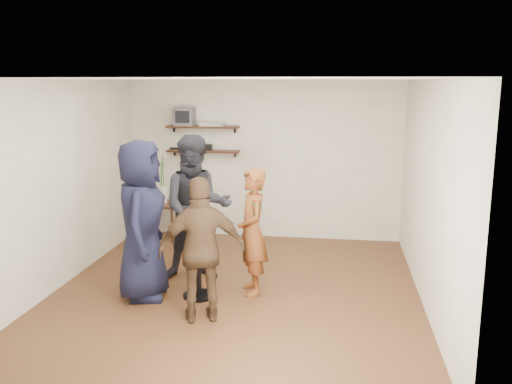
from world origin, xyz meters
TOP-DOWN VIEW (x-y plane):
  - room at (0.00, 0.00)m, footprint 4.58×5.08m
  - shelf_upper at (-1.00, 2.38)m, footprint 1.20×0.25m
  - shelf_lower at (-1.00, 2.38)m, footprint 1.20×0.25m
  - crt_monitor at (-1.30, 2.38)m, footprint 0.32×0.30m
  - dvd_deck at (-0.83, 2.38)m, footprint 0.40×0.24m
  - radio at (-0.96, 2.38)m, footprint 0.22×0.10m
  - power_strip at (-1.43, 2.42)m, footprint 0.30×0.05m
  - side_table at (-1.61, 2.06)m, footprint 0.60×0.60m
  - vase_lilies at (-1.61, 2.06)m, footprint 0.19×0.19m
  - drinks_table at (-0.42, -0.26)m, footprint 0.51×0.51m
  - wine_glass_fl at (-0.47, -0.28)m, footprint 0.07×0.07m
  - wine_glass_fr at (-0.34, -0.29)m, footprint 0.07×0.07m
  - wine_glass_bl at (-0.44, -0.19)m, footprint 0.07×0.07m
  - wine_glass_br at (-0.40, -0.23)m, footprint 0.07×0.07m
  - person_plaid at (0.20, -0.02)m, footprint 0.55×0.66m
  - person_dark at (-0.59, 0.38)m, footprint 1.09×0.94m
  - person_navy at (-1.08, -0.35)m, footprint 0.74×1.02m
  - person_brown at (-0.20, -0.89)m, footprint 1.01×0.67m

SIDE VIEW (x-z plane):
  - side_table at x=-1.61m, z-range 0.21..0.83m
  - drinks_table at x=-0.42m, z-range 0.13..1.06m
  - person_plaid at x=0.20m, z-range 0.00..1.56m
  - person_brown at x=-0.20m, z-range 0.00..1.60m
  - vase_lilies at x=-1.61m, z-range 0.45..1.37m
  - person_dark at x=-0.59m, z-range 0.00..1.91m
  - person_navy at x=-1.08m, z-range 0.00..1.92m
  - wine_glass_br at x=-0.40m, z-range 0.97..1.17m
  - wine_glass_fr at x=-0.34m, z-range 0.97..1.18m
  - wine_glass_bl at x=-0.44m, z-range 0.97..1.18m
  - wine_glass_fl at x=-0.47m, z-range 0.97..1.18m
  - room at x=0.00m, z-range -0.04..2.64m
  - shelf_lower at x=-1.00m, z-range 1.43..1.47m
  - power_strip at x=-1.43m, z-range 1.47..1.50m
  - radio at x=-0.96m, z-range 1.47..1.57m
  - shelf_upper at x=-1.00m, z-range 1.83..1.87m
  - dvd_deck at x=-0.83m, z-range 1.87..1.93m
  - crt_monitor at x=-1.30m, z-range 1.87..2.17m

